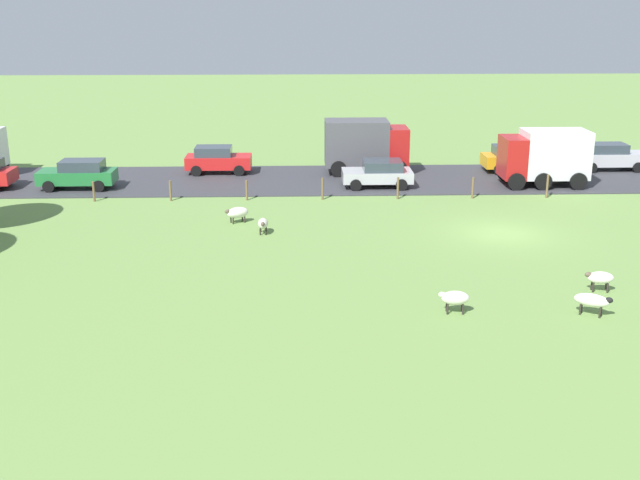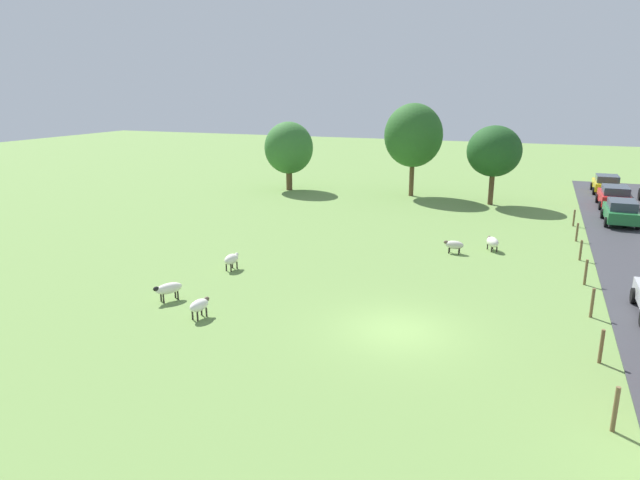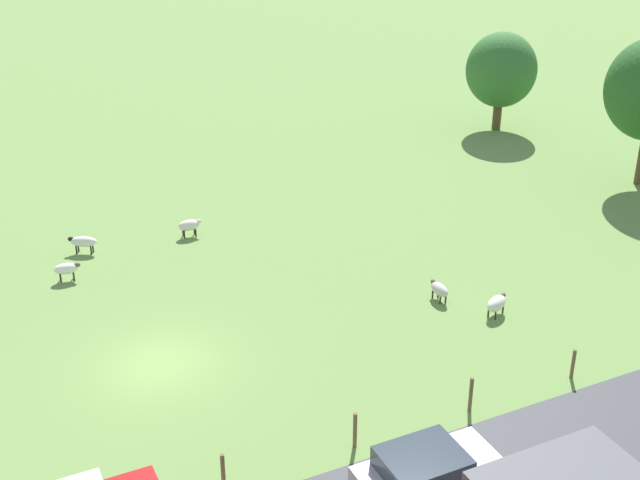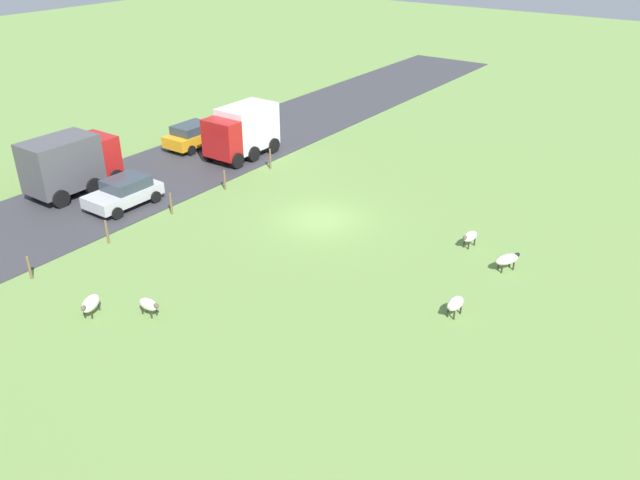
{
  "view_description": "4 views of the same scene",
  "coord_description": "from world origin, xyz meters",
  "px_view_note": "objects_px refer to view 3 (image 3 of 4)",
  "views": [
    {
      "loc": [
        -33.97,
        9.44,
        10.23
      ],
      "look_at": [
        -6.62,
        8.55,
        1.82
      ],
      "focal_mm": 43.98,
      "sensor_mm": 36.0,
      "label": 1
    },
    {
      "loc": [
        4.26,
        -18.75,
        8.57
      ],
      "look_at": [
        -4.98,
        4.83,
        1.74
      ],
      "focal_mm": 31.48,
      "sensor_mm": 36.0,
      "label": 2
    },
    {
      "loc": [
        23.84,
        -5.44,
        15.98
      ],
      "look_at": [
        -3.32,
        7.63,
        1.65
      ],
      "focal_mm": 47.16,
      "sensor_mm": 36.0,
      "label": 3
    },
    {
      "loc": [
        -17.11,
        24.0,
        14.09
      ],
      "look_at": [
        -2.62,
        3.67,
        1.14
      ],
      "focal_mm": 35.78,
      "sensor_mm": 36.0,
      "label": 4
    }
  ],
  "objects_px": {
    "sheep_3": "(439,289)",
    "car_4": "(428,473)",
    "sheep_2": "(83,242)",
    "sheep_1": "(497,303)",
    "sheep_0": "(189,225)",
    "tree_2": "(501,70)",
    "sheep_4": "(67,269)"
  },
  "relations": [
    {
      "from": "sheep_2",
      "to": "sheep_4",
      "type": "bearing_deg",
      "value": -26.47
    },
    {
      "from": "sheep_0",
      "to": "tree_2",
      "type": "xyz_separation_m",
      "value": [
        -6.76,
        21.72,
        3.12
      ]
    },
    {
      "from": "sheep_1",
      "to": "tree_2",
      "type": "distance_m",
      "value": 23.04
    },
    {
      "from": "sheep_0",
      "to": "sheep_4",
      "type": "height_order",
      "value": "sheep_0"
    },
    {
      "from": "car_4",
      "to": "sheep_0",
      "type": "bearing_deg",
      "value": -178.01
    },
    {
      "from": "tree_2",
      "to": "sheep_1",
      "type": "bearing_deg",
      "value": -36.45
    },
    {
      "from": "sheep_3",
      "to": "car_4",
      "type": "bearing_deg",
      "value": -34.65
    },
    {
      "from": "sheep_0",
      "to": "tree_2",
      "type": "height_order",
      "value": "tree_2"
    },
    {
      "from": "sheep_2",
      "to": "sheep_4",
      "type": "height_order",
      "value": "sheep_2"
    },
    {
      "from": "sheep_0",
      "to": "sheep_4",
      "type": "bearing_deg",
      "value": -71.72
    },
    {
      "from": "sheep_4",
      "to": "car_4",
      "type": "height_order",
      "value": "car_4"
    },
    {
      "from": "sheep_1",
      "to": "tree_2",
      "type": "height_order",
      "value": "tree_2"
    },
    {
      "from": "sheep_2",
      "to": "sheep_1",
      "type": "bearing_deg",
      "value": 46.88
    },
    {
      "from": "tree_2",
      "to": "car_4",
      "type": "bearing_deg",
      "value": -39.6
    },
    {
      "from": "sheep_0",
      "to": "car_4",
      "type": "xyz_separation_m",
      "value": [
        18.7,
        0.65,
        0.31
      ]
    },
    {
      "from": "car_4",
      "to": "sheep_4",
      "type": "bearing_deg",
      "value": -159.29
    },
    {
      "from": "sheep_0",
      "to": "sheep_4",
      "type": "xyz_separation_m",
      "value": [
        1.89,
        -5.71,
        -0.02
      ]
    },
    {
      "from": "sheep_2",
      "to": "tree_2",
      "type": "height_order",
      "value": "tree_2"
    },
    {
      "from": "sheep_0",
      "to": "tree_2",
      "type": "relative_size",
      "value": 0.18
    },
    {
      "from": "sheep_4",
      "to": "car_4",
      "type": "distance_m",
      "value": 17.98
    },
    {
      "from": "sheep_2",
      "to": "car_4",
      "type": "distance_m",
      "value": 19.77
    },
    {
      "from": "sheep_2",
      "to": "sheep_3",
      "type": "bearing_deg",
      "value": 48.71
    },
    {
      "from": "sheep_4",
      "to": "sheep_1",
      "type": "bearing_deg",
      "value": 55.01
    },
    {
      "from": "sheep_3",
      "to": "car_4",
      "type": "xyz_separation_m",
      "value": [
        8.99,
        -6.21,
        0.37
      ]
    },
    {
      "from": "sheep_0",
      "to": "sheep_2",
      "type": "xyz_separation_m",
      "value": [
        -0.35,
        -4.6,
        -0.01
      ]
    },
    {
      "from": "sheep_3",
      "to": "car_4",
      "type": "distance_m",
      "value": 10.94
    },
    {
      "from": "sheep_2",
      "to": "car_4",
      "type": "xyz_separation_m",
      "value": [
        19.06,
        5.24,
        0.31
      ]
    },
    {
      "from": "sheep_4",
      "to": "tree_2",
      "type": "height_order",
      "value": "tree_2"
    },
    {
      "from": "sheep_3",
      "to": "car_4",
      "type": "relative_size",
      "value": 0.27
    },
    {
      "from": "sheep_4",
      "to": "sheep_2",
      "type": "bearing_deg",
      "value": 153.53
    },
    {
      "from": "sheep_1",
      "to": "sheep_2",
      "type": "distance_m",
      "value": 17.47
    },
    {
      "from": "sheep_3",
      "to": "sheep_4",
      "type": "distance_m",
      "value": 14.81
    }
  ]
}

